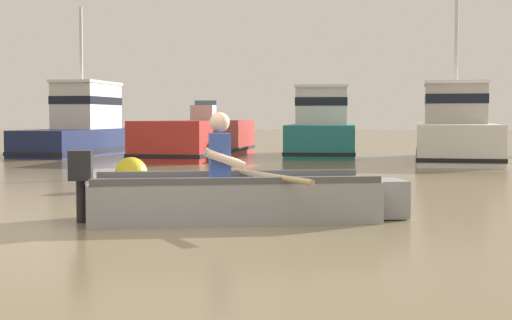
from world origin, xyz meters
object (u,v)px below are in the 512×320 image
object	(u,v)px
rowboat_with_person	(240,197)
moored_boat_navy	(83,127)
moored_boat_teal	(322,130)
mooring_buoy	(131,174)
moored_boat_white	(455,131)
moored_boat_red	(199,139)

from	to	relation	value
rowboat_with_person	moored_boat_navy	world-z (taller)	moored_boat_navy
moored_boat_teal	mooring_buoy	xyz separation A→B (m)	(-1.60, -11.00, -0.50)
mooring_buoy	rowboat_with_person	bearing A→B (deg)	-50.49
moored_boat_white	mooring_buoy	world-z (taller)	moored_boat_white
moored_boat_red	moored_boat_teal	size ratio (longest dim) A/B	1.32
moored_boat_teal	moored_boat_white	distance (m)	4.07
moored_boat_teal	mooring_buoy	bearing A→B (deg)	-98.28
rowboat_with_person	moored_boat_red	bearing A→B (deg)	108.32
moored_boat_red	moored_boat_teal	bearing A→B (deg)	22.73
moored_boat_white	rowboat_with_person	bearing A→B (deg)	-103.17
moored_boat_white	moored_boat_navy	bearing A→B (deg)	172.34
moored_boat_red	mooring_buoy	size ratio (longest dim) A/B	12.97
moored_boat_red	mooring_buoy	world-z (taller)	moored_boat_red
moored_boat_red	moored_boat_white	bearing A→B (deg)	-2.62
rowboat_with_person	moored_boat_teal	distance (m)	13.98
moored_boat_navy	mooring_buoy	xyz separation A→B (m)	(5.80, -10.77, -0.56)
moored_boat_red	moored_boat_white	size ratio (longest dim) A/B	1.13
rowboat_with_person	moored_boat_navy	distance (m)	16.02
moored_boat_navy	moored_boat_teal	distance (m)	7.41
moored_boat_red	rowboat_with_person	bearing A→B (deg)	-71.68
moored_boat_navy	moored_boat_red	bearing A→B (deg)	-16.03
moored_boat_teal	mooring_buoy	distance (m)	11.12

